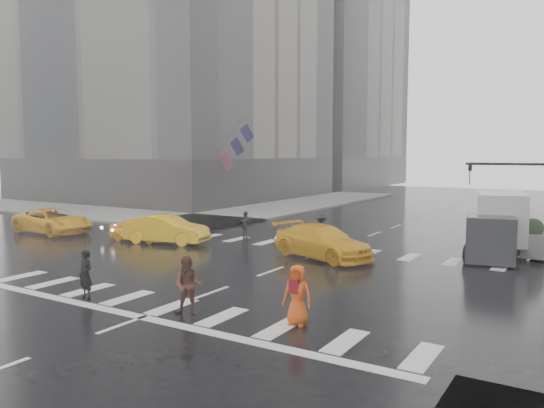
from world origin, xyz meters
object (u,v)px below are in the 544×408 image
Objects in this scene: pedestrian_orange at (297,295)px; taxi_front at (141,230)px; pedestrian_brown at (188,285)px; taxi_mid at (166,229)px; box_truck at (498,223)px; traffic_signal_pole at (535,191)px.

pedestrian_orange reaches higher than taxi_front.
taxi_front is (-11.19, 9.02, -0.25)m from pedestrian_brown.
taxi_front is 0.80× the size of taxi_mid.
box_truck is (3.24, 13.76, 0.73)m from pedestrian_orange.
taxi_mid is at bearing 110.35° from pedestrian_brown.
taxi_mid reaches higher than taxi_front.
box_truck is at bearing 168.85° from traffic_signal_pole.
traffic_signal_pole reaches higher than pedestrian_orange.
traffic_signal_pole is 0.80× the size of box_truck.
taxi_mid is at bearing -163.71° from traffic_signal_pole.
pedestrian_orange is 14.16m from box_truck.
box_truck reaches higher than taxi_mid.
taxi_front is at bearing -164.59° from traffic_signal_pole.
traffic_signal_pole reaches higher than box_truck.
taxi_front is 18.62m from box_truck.
pedestrian_brown is at bearing -124.97° from box_truck.
box_truck is (6.55, 14.62, 0.71)m from pedestrian_brown.
taxi_mid is 0.83× the size of box_truck.
taxi_front is at bearing 141.73° from pedestrian_orange.
box_truck is at bearing 67.86° from pedestrian_orange.
pedestrian_brown reaches higher than taxi_mid.
box_truck is (17.73, 5.60, 0.96)m from taxi_front.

